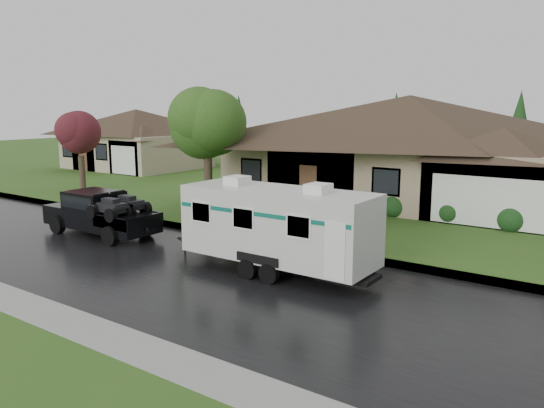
# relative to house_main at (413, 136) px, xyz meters

# --- Properties ---
(ground) EXTENTS (140.00, 140.00, 0.00)m
(ground) POSITION_rel_house_main_xyz_m (-2.29, -13.84, -3.59)
(ground) COLOR #31591B
(ground) RESTS_ON ground
(road) EXTENTS (140.00, 8.00, 0.01)m
(road) POSITION_rel_house_main_xyz_m (-2.29, -15.84, -3.59)
(road) COLOR black
(road) RESTS_ON ground
(curb) EXTENTS (140.00, 0.50, 0.15)m
(curb) POSITION_rel_house_main_xyz_m (-2.29, -11.59, -3.52)
(curb) COLOR gray
(curb) RESTS_ON ground
(lawn) EXTENTS (140.00, 26.00, 0.15)m
(lawn) POSITION_rel_house_main_xyz_m (-2.29, 1.16, -3.52)
(lawn) COLOR #31591B
(lawn) RESTS_ON ground
(house_main) EXTENTS (19.44, 10.80, 6.90)m
(house_main) POSITION_rel_house_main_xyz_m (0.00, 0.00, 0.00)
(house_main) COLOR tan
(house_main) RESTS_ON lawn
(house_far) EXTENTS (10.80, 8.64, 5.80)m
(house_far) POSITION_rel_house_main_xyz_m (-24.07, 2.02, -0.62)
(house_far) COLOR tan
(house_far) RESTS_ON lawn
(tree_left_green) EXTENTS (3.71, 3.71, 6.15)m
(tree_left_green) POSITION_rel_house_main_xyz_m (-7.30, -8.12, 0.82)
(tree_left_green) COLOR #382B1E
(tree_left_green) RESTS_ON lawn
(tree_red) EXTENTS (2.91, 2.91, 4.82)m
(tree_red) POSITION_rel_house_main_xyz_m (-17.28, -8.22, -0.11)
(tree_red) COLOR #382B1E
(tree_red) RESTS_ON lawn
(shrub_row) EXTENTS (13.60, 1.00, 1.00)m
(shrub_row) POSITION_rel_house_main_xyz_m (-0.29, -4.54, -2.94)
(shrub_row) COLOR #143814
(shrub_row) RESTS_ON lawn
(pickup_truck) EXTENTS (5.31, 2.02, 1.77)m
(pickup_truck) POSITION_rel_house_main_xyz_m (-7.70, -14.32, -2.64)
(pickup_truck) COLOR black
(pickup_truck) RESTS_ON ground
(travel_trailer) EXTENTS (6.54, 2.30, 2.94)m
(travel_trailer) POSITION_rel_house_main_xyz_m (1.10, -14.32, -2.03)
(travel_trailer) COLOR silver
(travel_trailer) RESTS_ON ground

